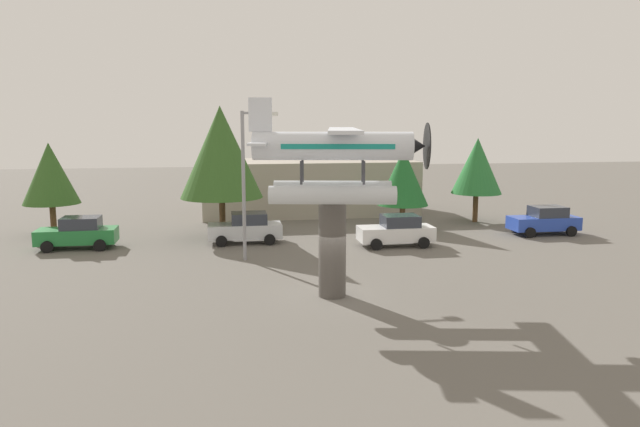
{
  "coord_description": "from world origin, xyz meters",
  "views": [
    {
      "loc": [
        -4.27,
        -22.78,
        6.98
      ],
      "look_at": [
        0.0,
        3.0,
        2.9
      ],
      "focal_mm": 33.37,
      "sensor_mm": 36.0,
      "label": 1
    }
  ],
  "objects_px": {
    "streetlight_primary": "(248,174)",
    "tree_east": "(221,152)",
    "floatplane_monument": "(336,158)",
    "tree_far_east": "(477,166)",
    "storefront_building": "(308,187)",
    "tree_center_back": "(403,177)",
    "car_distant_blue": "(545,220)",
    "tree_west": "(50,174)",
    "display_pedestal": "(332,249)",
    "car_mid_silver": "(246,228)",
    "car_near_green": "(78,233)",
    "car_far_white": "(397,231)"
  },
  "relations": [
    {
      "from": "tree_west",
      "to": "tree_center_back",
      "type": "height_order",
      "value": "tree_west"
    },
    {
      "from": "streetlight_primary",
      "to": "tree_east",
      "type": "distance_m",
      "value": 5.8
    },
    {
      "from": "car_mid_silver",
      "to": "tree_west",
      "type": "relative_size",
      "value": 0.74
    },
    {
      "from": "tree_center_back",
      "to": "car_mid_silver",
      "type": "bearing_deg",
      "value": -164.85
    },
    {
      "from": "car_far_white",
      "to": "tree_east",
      "type": "height_order",
      "value": "tree_east"
    },
    {
      "from": "car_near_green",
      "to": "streetlight_primary",
      "type": "height_order",
      "value": "streetlight_primary"
    },
    {
      "from": "floatplane_monument",
      "to": "streetlight_primary",
      "type": "distance_m",
      "value": 7.67
    },
    {
      "from": "storefront_building",
      "to": "tree_east",
      "type": "distance_m",
      "value": 11.99
    },
    {
      "from": "car_distant_blue",
      "to": "tree_far_east",
      "type": "height_order",
      "value": "tree_far_east"
    },
    {
      "from": "tree_east",
      "to": "tree_far_east",
      "type": "xyz_separation_m",
      "value": [
        17.43,
        3.42,
        -1.28
      ]
    },
    {
      "from": "car_distant_blue",
      "to": "display_pedestal",
      "type": "bearing_deg",
      "value": 34.94
    },
    {
      "from": "streetlight_primary",
      "to": "display_pedestal",
      "type": "bearing_deg",
      "value": -66.35
    },
    {
      "from": "car_distant_blue",
      "to": "tree_far_east",
      "type": "xyz_separation_m",
      "value": [
        -2.28,
        5.13,
        3.01
      ]
    },
    {
      "from": "car_near_green",
      "to": "tree_east",
      "type": "distance_m",
      "value": 9.07
    },
    {
      "from": "display_pedestal",
      "to": "floatplane_monument",
      "type": "relative_size",
      "value": 0.37
    },
    {
      "from": "tree_center_back",
      "to": "display_pedestal",
      "type": "bearing_deg",
      "value": -117.44
    },
    {
      "from": "storefront_building",
      "to": "tree_far_east",
      "type": "distance_m",
      "value": 12.62
    },
    {
      "from": "car_near_green",
      "to": "car_far_white",
      "type": "distance_m",
      "value": 17.68
    },
    {
      "from": "display_pedestal",
      "to": "car_mid_silver",
      "type": "xyz_separation_m",
      "value": [
        -2.98,
        11.17,
        -1.05
      ]
    },
    {
      "from": "floatplane_monument",
      "to": "car_mid_silver",
      "type": "relative_size",
      "value": 2.48
    },
    {
      "from": "tree_center_back",
      "to": "tree_far_east",
      "type": "relative_size",
      "value": 0.9
    },
    {
      "from": "storefront_building",
      "to": "tree_east",
      "type": "relative_size",
      "value": 2.02
    },
    {
      "from": "car_near_green",
      "to": "car_distant_blue",
      "type": "relative_size",
      "value": 1.0
    },
    {
      "from": "car_near_green",
      "to": "car_far_white",
      "type": "height_order",
      "value": "same"
    },
    {
      "from": "car_far_white",
      "to": "tree_west",
      "type": "height_order",
      "value": "tree_west"
    },
    {
      "from": "tree_west",
      "to": "tree_far_east",
      "type": "bearing_deg",
      "value": 1.04
    },
    {
      "from": "car_mid_silver",
      "to": "streetlight_primary",
      "type": "xyz_separation_m",
      "value": [
        -0.03,
        -4.3,
        3.48
      ]
    },
    {
      "from": "car_mid_silver",
      "to": "tree_east",
      "type": "bearing_deg",
      "value": -44.43
    },
    {
      "from": "storefront_building",
      "to": "streetlight_primary",
      "type": "bearing_deg",
      "value": -109.17
    },
    {
      "from": "tree_east",
      "to": "streetlight_primary",
      "type": "bearing_deg",
      "value": -77.02
    },
    {
      "from": "car_mid_silver",
      "to": "car_distant_blue",
      "type": "relative_size",
      "value": 1.0
    },
    {
      "from": "car_near_green",
      "to": "tree_east",
      "type": "height_order",
      "value": "tree_east"
    },
    {
      "from": "car_far_white",
      "to": "storefront_building",
      "type": "height_order",
      "value": "storefront_building"
    },
    {
      "from": "display_pedestal",
      "to": "tree_center_back",
      "type": "bearing_deg",
      "value": 62.56
    },
    {
      "from": "car_near_green",
      "to": "tree_west",
      "type": "height_order",
      "value": "tree_west"
    },
    {
      "from": "tree_west",
      "to": "car_near_green",
      "type": "bearing_deg",
      "value": -60.77
    },
    {
      "from": "tree_far_east",
      "to": "tree_west",
      "type": "bearing_deg",
      "value": -178.96
    },
    {
      "from": "floatplane_monument",
      "to": "tree_far_east",
      "type": "xyz_separation_m",
      "value": [
        13.0,
        15.92,
        -1.64
      ]
    },
    {
      "from": "floatplane_monument",
      "to": "tree_east",
      "type": "distance_m",
      "value": 13.26
    },
    {
      "from": "display_pedestal",
      "to": "streetlight_primary",
      "type": "bearing_deg",
      "value": 113.65
    },
    {
      "from": "streetlight_primary",
      "to": "tree_center_back",
      "type": "distance_m",
      "value": 12.48
    },
    {
      "from": "tree_center_back",
      "to": "tree_east",
      "type": "bearing_deg",
      "value": -172.74
    },
    {
      "from": "car_distant_blue",
      "to": "tree_west",
      "type": "relative_size",
      "value": 0.74
    },
    {
      "from": "floatplane_monument",
      "to": "tree_west",
      "type": "relative_size",
      "value": 1.83
    },
    {
      "from": "car_mid_silver",
      "to": "tree_east",
      "type": "distance_m",
      "value": 4.68
    },
    {
      "from": "car_mid_silver",
      "to": "tree_center_back",
      "type": "xyz_separation_m",
      "value": [
        10.22,
        2.77,
        2.52
      ]
    },
    {
      "from": "car_near_green",
      "to": "streetlight_primary",
      "type": "distance_m",
      "value": 10.69
    },
    {
      "from": "display_pedestal",
      "to": "tree_west",
      "type": "distance_m",
      "value": 21.27
    },
    {
      "from": "streetlight_primary",
      "to": "tree_center_back",
      "type": "xyz_separation_m",
      "value": [
        10.25,
        7.06,
        -0.96
      ]
    },
    {
      "from": "floatplane_monument",
      "to": "display_pedestal",
      "type": "bearing_deg",
      "value": 180.0
    }
  ]
}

